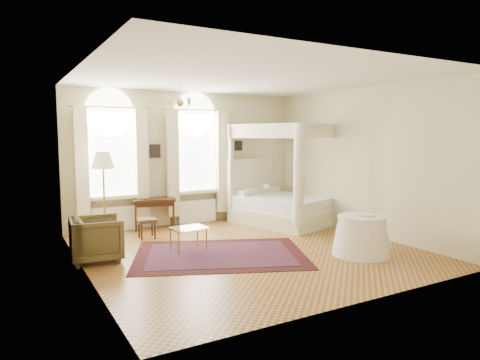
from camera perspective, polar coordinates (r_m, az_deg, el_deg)
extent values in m
plane|color=#A97431|center=(8.44, 1.04, -9.33)|extent=(6.00, 6.00, 0.00)
plane|color=beige|center=(10.84, -7.00, 2.89)|extent=(6.00, 0.00, 6.00)
plane|color=beige|center=(5.78, 16.30, 0.00)|extent=(6.00, 0.00, 6.00)
plane|color=beige|center=(7.13, -20.22, 0.96)|extent=(0.00, 6.00, 6.00)
plane|color=beige|center=(10.01, 16.05, 2.44)|extent=(0.00, 6.00, 6.00)
plane|color=white|center=(8.21, 1.09, 13.49)|extent=(6.00, 6.00, 0.00)
cube|color=white|center=(10.24, -16.84, 3.33)|extent=(1.10, 0.04, 1.90)
cylinder|color=white|center=(10.24, -17.00, 8.65)|extent=(1.10, 0.04, 1.10)
cube|color=white|center=(10.24, -16.56, -2.22)|extent=(1.32, 0.24, 0.08)
cube|color=#FAF3CE|center=(9.96, -20.35, 1.71)|extent=(0.28, 0.14, 2.60)
cube|color=#FAF3CE|center=(10.25, -12.93, 2.04)|extent=(0.28, 0.14, 2.60)
cube|color=white|center=(10.34, -16.50, -5.01)|extent=(1.00, 0.12, 0.58)
cube|color=white|center=(10.89, -5.97, 3.70)|extent=(1.10, 0.04, 1.90)
cylinder|color=white|center=(10.89, -6.03, 8.70)|extent=(1.10, 0.04, 1.10)
cube|color=white|center=(10.89, -5.73, -1.52)|extent=(1.32, 0.24, 0.08)
cube|color=#FAF3CE|center=(10.49, -8.95, 2.21)|extent=(0.28, 0.14, 2.60)
cube|color=#FAF3CE|center=(11.03, -2.41, 2.46)|extent=(0.28, 0.14, 2.60)
cube|color=white|center=(10.99, -5.74, -4.15)|extent=(1.00, 0.12, 0.58)
cylinder|color=#B0843A|center=(8.87, -8.08, 11.57)|extent=(0.02, 0.02, 0.40)
sphere|color=#B0843A|center=(8.85, -8.06, 10.15)|extent=(0.16, 0.16, 0.16)
sphere|color=beige|center=(8.94, -6.73, 10.58)|extent=(0.07, 0.07, 0.07)
sphere|color=beige|center=(9.07, -7.86, 10.50)|extent=(0.07, 0.07, 0.07)
sphere|color=beige|center=(8.99, -9.18, 10.51)|extent=(0.07, 0.07, 0.07)
sphere|color=beige|center=(8.78, -9.43, 10.62)|extent=(0.07, 0.07, 0.07)
sphere|color=beige|center=(8.64, -8.29, 10.72)|extent=(0.07, 0.07, 0.07)
sphere|color=beige|center=(8.72, -6.92, 10.69)|extent=(0.07, 0.07, 0.07)
cube|color=black|center=(10.51, -11.25, 3.81)|extent=(0.26, 0.03, 0.32)
cube|color=black|center=(11.44, -0.21, 4.59)|extent=(0.22, 0.03, 0.26)
cube|color=beige|center=(10.97, 5.86, -4.74)|extent=(2.39, 2.68, 0.38)
cube|color=silver|center=(10.91, 5.88, -2.98)|extent=(2.26, 2.54, 0.30)
cube|color=#FAF3CE|center=(11.54, 1.66, -0.31)|extent=(1.76, 0.61, 1.28)
cube|color=beige|center=(10.89, -1.23, 0.72)|extent=(0.12, 0.12, 2.46)
cube|color=beige|center=(12.14, 4.41, 1.25)|extent=(0.12, 0.12, 2.46)
cube|color=beige|center=(9.52, 7.83, -0.09)|extent=(0.12, 0.12, 2.46)
cube|color=beige|center=(10.92, 13.04, 0.59)|extent=(0.12, 0.12, 2.46)
cube|color=beige|center=(11.46, 1.76, 7.14)|extent=(1.76, 0.61, 0.09)
cube|color=beige|center=(10.16, 10.75, 7.19)|extent=(1.76, 0.61, 0.09)
cube|color=beige|center=(10.12, 3.03, 7.29)|extent=(0.74, 2.17, 0.09)
cube|color=beige|center=(11.46, 8.59, 7.08)|extent=(0.74, 2.17, 0.09)
cube|color=#FAF3CE|center=(11.45, 1.76, 6.39)|extent=(1.81, 0.59, 0.30)
cube|color=#FAF3CE|center=(10.16, 10.73, 6.34)|extent=(1.81, 0.59, 0.30)
cube|color=#FAF3CE|center=(10.12, 3.03, 6.44)|extent=(0.71, 2.22, 0.30)
cube|color=#FAF3CE|center=(11.45, 8.58, 6.33)|extent=(0.71, 2.22, 0.30)
cylinder|color=#FAF3CE|center=(9.51, 7.84, 0.55)|extent=(0.24, 0.24, 2.25)
cylinder|color=#FAF3CE|center=(10.91, 13.05, 1.15)|extent=(0.24, 0.24, 2.25)
cube|color=#371E0F|center=(11.74, 3.49, -3.66)|extent=(0.39, 0.36, 0.53)
cylinder|color=#B0843A|center=(11.70, 3.49, -1.94)|extent=(0.11, 0.11, 0.18)
cone|color=beige|center=(11.67, 3.49, -1.07)|extent=(0.25, 0.25, 0.20)
cube|color=#371E0F|center=(10.32, -11.42, -2.58)|extent=(1.08, 0.72, 0.06)
cube|color=#371E0F|center=(10.33, -11.41, -3.07)|extent=(0.96, 0.61, 0.10)
cylinder|color=#371E0F|center=(10.54, -13.83, -4.47)|extent=(0.05, 0.05, 0.69)
cylinder|color=#371E0F|center=(10.62, -9.12, -4.30)|extent=(0.05, 0.05, 0.69)
cylinder|color=#371E0F|center=(10.16, -13.73, -4.87)|extent=(0.05, 0.05, 0.69)
cylinder|color=#371E0F|center=(10.23, -8.84, -4.69)|extent=(0.05, 0.05, 0.69)
imported|color=black|center=(10.22, -12.56, -2.46)|extent=(0.35, 0.27, 0.02)
cube|color=#4D3F21|center=(9.50, -12.33, -5.28)|extent=(0.41, 0.41, 0.08)
cylinder|color=#371E0F|center=(9.38, -12.98, -6.79)|extent=(0.04, 0.04, 0.36)
cylinder|color=#371E0F|center=(9.43, -11.28, -6.68)|extent=(0.04, 0.04, 0.36)
cylinder|color=#371E0F|center=(9.65, -13.30, -6.44)|extent=(0.04, 0.04, 0.36)
cylinder|color=#371E0F|center=(9.70, -11.64, -6.33)|extent=(0.04, 0.04, 0.36)
imported|color=#493C1F|center=(8.06, -18.59, -7.46)|extent=(0.94, 0.92, 0.80)
cube|color=white|center=(8.36, -6.91, -6.35)|extent=(0.70, 0.51, 0.02)
cylinder|color=#B0843A|center=(8.13, -8.17, -8.36)|extent=(0.03, 0.03, 0.45)
cylinder|color=#B0843A|center=(8.38, -4.51, -7.88)|extent=(0.03, 0.03, 0.45)
cylinder|color=#B0843A|center=(8.46, -9.25, -7.79)|extent=(0.03, 0.03, 0.45)
cylinder|color=#B0843A|center=(8.70, -5.70, -7.36)|extent=(0.03, 0.03, 0.45)
cylinder|color=#B0843A|center=(9.70, -17.49, -7.48)|extent=(0.33, 0.33, 0.03)
cylinder|color=#B0843A|center=(9.55, -17.65, -2.74)|extent=(0.04, 0.04, 1.65)
cone|color=beige|center=(9.46, -17.82, 2.55)|extent=(0.49, 0.49, 0.35)
cube|color=#390D0E|center=(8.13, -2.65, -9.90)|extent=(3.77, 3.30, 0.01)
cube|color=black|center=(8.13, -2.65, -9.86)|extent=(3.13, 2.65, 0.01)
cone|color=white|center=(8.36, 15.87, -7.24)|extent=(1.08, 1.08, 0.70)
cylinder|color=white|center=(8.29, 15.94, -4.76)|extent=(0.88, 0.88, 0.04)
imported|color=black|center=(8.21, 16.30, -4.64)|extent=(0.29, 0.32, 0.03)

